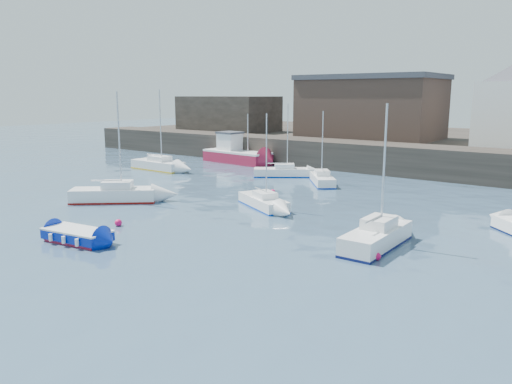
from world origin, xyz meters
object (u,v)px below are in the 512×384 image
Objects in this scene: sailboat_b at (263,202)px; buoy_far at (273,194)px; sailboat_a at (114,194)px; sailboat_h at (282,172)px; fishing_boat at (236,153)px; sailboat_c at (377,237)px; sailboat_f at (322,179)px; blue_dinghy at (77,235)px; buoy_near at (118,226)px; buoy_mid at (377,260)px; sailboat_e at (158,165)px.

buoy_far is at bearing 117.55° from sailboat_b.
sailboat_a is 1.16× the size of sailboat_h.
fishing_boat is 24.75m from sailboat_b.
sailboat_f is (-11.93, 15.00, -0.12)m from sailboat_c.
blue_dinghy is at bearing -145.77° from sailboat_c.
buoy_near is 1.04× the size of buoy_far.
sailboat_b is at bearing 159.05° from sailboat_c.
blue_dinghy is 0.51× the size of sailboat_a.
fishing_boat is at bearing 140.31° from buoy_mid.
fishing_boat is 35.29m from sailboat_c.
sailboat_h reaches higher than fishing_boat.
sailboat_f is at bearing 97.28° from sailboat_b.
blue_dinghy is 16.15m from buoy_mid.
sailboat_a reaches higher than buoy_mid.
sailboat_h is 15.92× the size of buoy_near.
fishing_boat is at bearing 73.71° from sailboat_e.
sailboat_c is 1.15× the size of sailboat_f.
buoy_far is at bearing -41.84° from fishing_boat.
sailboat_e is (-2.88, -9.84, -0.57)m from fishing_boat.
sailboat_f is 15.29× the size of buoy_far.
blue_dinghy is at bearing -81.54° from sailboat_h.
sailboat_b is 11.27m from sailboat_c.
sailboat_h is 9.17m from buoy_far.
sailboat_c is at bearing 3.46° from sailboat_a.
fishing_boat is 37.24m from buoy_mid.
sailboat_c is at bearing -43.41° from sailboat_h.
sailboat_a is 7.55m from buoy_near.
blue_dinghy is 24.26m from sailboat_f.
sailboat_b is at bearing 27.26° from sailboat_a.
buoy_far is at bearing 50.64° from sailboat_a.
sailboat_a is 1.22× the size of sailboat_b.
sailboat_a is 12.56m from buoy_far.
sailboat_f is (-1.40, 10.97, 0.02)m from sailboat_b.
sailboat_f is 0.92× the size of sailboat_h.
buoy_far is (14.92, -13.36, -1.13)m from fishing_boat.
buoy_near is (15.97, -17.57, -0.56)m from sailboat_e.
sailboat_f is (8.86, 16.25, -0.12)m from sailboat_a.
sailboat_f is at bearing 128.49° from sailboat_c.
sailboat_c is 32.87m from sailboat_e.
fishing_boat is at bearing 115.54° from buoy_near.
fishing_boat is 1.38× the size of sailboat_f.
sailboat_b is 0.89× the size of sailboat_c.
sailboat_c is (13.54, 9.21, 0.16)m from blue_dinghy.
sailboat_f is at bearing 61.41° from sailboat_a.
buoy_far is (7.96, 9.70, -0.58)m from sailboat_a.
sailboat_h is (-6.82, 12.38, 0.03)m from sailboat_b.
sailboat_a reaches higher than blue_dinghy.
buoy_mid is (0.89, -1.97, -0.58)m from sailboat_c.
buoy_far is at bearing -11.18° from sailboat_e.
sailboat_b is 0.79× the size of sailboat_e.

